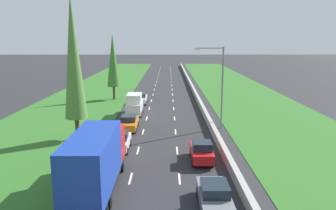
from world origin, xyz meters
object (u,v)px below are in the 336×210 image
Objects in this scene: white_hatchback_left_lane at (120,141)px; red_hatchback_right_lane at (202,151)px; grey_sedan_right_lane at (215,196)px; white_van_left_lane at (135,104)px; poplar_tree_second at (74,57)px; street_light_mast at (220,82)px; orange_sedan_left_lane at (130,122)px; white_sedan_left_lane at (141,98)px; poplar_tree_third at (114,61)px; blue_box_truck_left_lane at (97,161)px.

red_hatchback_right_lane is at bearing -21.20° from white_hatchback_left_lane.
grey_sedan_right_lane is 7.64m from red_hatchback_right_lane.
white_van_left_lane reaches higher than white_hatchback_left_lane.
poplar_tree_second is at bearing 145.07° from white_hatchback_left_lane.
street_light_mast is at bearing -33.17° from white_van_left_lane.
orange_sedan_left_lane is at bearing 126.54° from red_hatchback_right_lane.
street_light_mast is at bearing 36.73° from white_hatchback_left_lane.
orange_sedan_left_lane is (0.05, 6.73, -0.02)m from white_hatchback_left_lane.
orange_sedan_left_lane is 0.32× the size of poplar_tree_second.
grey_sedan_right_lane is 0.50× the size of street_light_mast.
white_van_left_lane reaches higher than white_sedan_left_lane.
poplar_tree_second is (-11.72, 5.99, 7.25)m from red_hatchback_right_lane.
poplar_tree_second is (-4.60, -10.69, 6.69)m from white_van_left_lane.
white_van_left_lane is 7.71m from white_sedan_left_lane.
grey_sedan_right_lane is 25.34m from white_van_left_lane.
orange_sedan_left_lane is 14.89m from white_sedan_left_lane.
poplar_tree_third reaches higher than orange_sedan_left_lane.
grey_sedan_right_lane is at bearing -55.84° from white_hatchback_left_lane.
white_van_left_lane is 12.53m from street_light_mast.
grey_sedan_right_lane is at bearing -71.89° from poplar_tree_third.
grey_sedan_right_lane is 0.92× the size of white_van_left_lane.
street_light_mast reaches higher than red_hatchback_right_lane.
poplar_tree_third is at bearing 97.33° from blue_box_truck_left_lane.
orange_sedan_left_lane is 0.92× the size of white_van_left_lane.
white_van_left_lane is at bearing -68.00° from poplar_tree_third.
white_hatchback_left_lane reaches higher than grey_sedan_right_lane.
grey_sedan_right_lane and orange_sedan_left_lane have the same top height.
poplar_tree_third is (-4.47, 11.07, 4.96)m from white_van_left_lane.
grey_sedan_right_lane is at bearing -49.37° from poplar_tree_second.
blue_box_truck_left_lane is 2.09× the size of grey_sedan_right_lane.
poplar_tree_second is at bearing 130.63° from grey_sedan_right_lane.
street_light_mast is (9.93, 7.41, 4.40)m from white_hatchback_left_lane.
blue_box_truck_left_lane is 2.09× the size of white_sedan_left_lane.
street_light_mast is (14.45, -17.60, -1.12)m from poplar_tree_third.
blue_box_truck_left_lane is 1.92× the size of white_van_left_lane.
orange_sedan_left_lane is 10.84m from street_light_mast.
white_hatchback_left_lane is 26.00m from poplar_tree_third.
white_van_left_lane is 12.93m from poplar_tree_third.
blue_box_truck_left_lane reaches higher than white_van_left_lane.
blue_box_truck_left_lane is 9.31m from red_hatchback_right_lane.
poplar_tree_third is at bearing 104.06° from orange_sedan_left_lane.
white_sedan_left_lane is at bearing 124.63° from street_light_mast.
poplar_tree_third reaches higher than white_hatchback_left_lane.
grey_sedan_right_lane is at bearing -77.78° from white_sedan_left_lane.
poplar_tree_second reaches higher than white_hatchback_left_lane.
white_sedan_left_lane is (-6.93, 32.00, 0.00)m from grey_sedan_right_lane.
white_van_left_lane is (0.18, 22.28, -0.78)m from blue_box_truck_left_lane.
poplar_tree_third is at bearing 112.68° from red_hatchback_right_lane.
street_light_mast reaches higher than white_hatchback_left_lane.
poplar_tree_second is 15.43m from street_light_mast.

